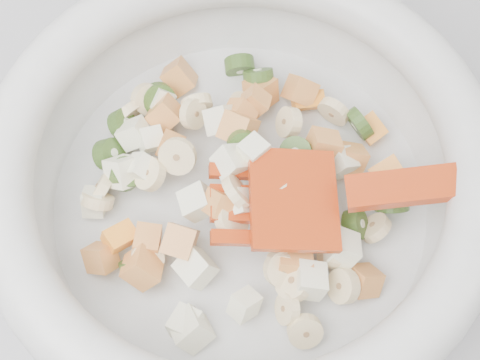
{
  "coord_description": "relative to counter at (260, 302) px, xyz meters",
  "views": [
    {
      "loc": [
        -0.04,
        1.19,
        1.38
      ],
      "look_at": [
        -0.03,
        1.4,
        0.95
      ],
      "focal_mm": 50.0,
      "sensor_mm": 36.0,
      "label": 1
    }
  ],
  "objects": [
    {
      "name": "counter",
      "position": [
        0.0,
        0.0,
        0.0
      ],
      "size": [
        2.0,
        0.6,
        0.9
      ],
      "primitive_type": "cube",
      "color": "#9F9EA3",
      "rests_on": "ground"
    },
    {
      "name": "mixing_bowl",
      "position": [
        -0.03,
        -0.05,
        0.51
      ],
      "size": [
        0.49,
        0.36,
        0.12
      ],
      "color": "silver",
      "rests_on": "counter"
    }
  ]
}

